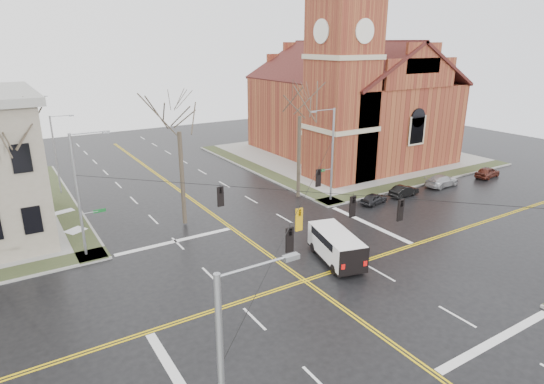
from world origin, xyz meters
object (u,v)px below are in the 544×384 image
streetlight_north_a (57,152)px  parked_car_c (442,181)px  signal_pole_ne (331,152)px  parked_car_d (487,172)px  parked_car_b (404,191)px  parked_car_a (374,199)px  streetlight_north_b (35,123)px  tree_nw_near (179,125)px  tree_ne (300,111)px  cargo_van (335,244)px  signal_pole_nw (80,192)px  tree_nw_far (11,139)px  church (348,94)px

streetlight_north_a → parked_car_c: bearing=-28.4°
signal_pole_ne → streetlight_north_a: (-21.97, 16.50, -0.48)m
parked_car_d → parked_car_b: bearing=80.2°
parked_car_a → parked_car_b: (4.22, 0.05, 0.03)m
streetlight_north_b → tree_nw_near: size_ratio=0.67×
parked_car_a → tree_ne: size_ratio=0.26×
parked_car_a → parked_car_b: parked_car_b is taller
streetlight_north_a → tree_nw_near: size_ratio=0.67×
cargo_van → tree_ne: size_ratio=0.49×
signal_pole_ne → parked_car_a: signal_pole_ne is taller
signal_pole_nw → parked_car_c: signal_pole_nw is taller
cargo_van → parked_car_c: 22.47m
tree_nw_near → parked_car_d: bearing=-8.3°
tree_nw_far → tree_nw_near: (11.82, -0.44, -0.07)m
parked_car_b → tree_ne: (-9.39, 5.36, 8.19)m
streetlight_north_a → tree_nw_far: (-4.21, -14.20, 4.22)m
streetlight_north_a → signal_pole_ne: bearing=-36.9°
streetlight_north_a → parked_car_a: 32.03m
streetlight_north_b → parked_car_c: streetlight_north_b is taller
tree_nw_near → streetlight_north_b: bearing=102.4°
signal_pole_ne → streetlight_north_b: (-21.97, 36.50, -0.48)m
church → parked_car_a: bearing=-122.3°
tree_nw_near → signal_pole_ne: bearing=-7.4°
parked_car_b → tree_nw_far: 34.96m
streetlight_north_a → tree_nw_far: bearing=-106.5°
streetlight_north_a → signal_pole_nw: bearing=-92.3°
parked_car_c → parked_car_d: 7.32m
church → tree_nw_far: (-39.63, -10.98, 0.25)m
streetlight_north_b → signal_pole_nw: bearing=-91.0°
parked_car_c → tree_nw_far: tree_nw_far is taller
tree_nw_near → parked_car_c: bearing=-9.3°
church → parked_car_b: (-6.03, -16.14, -7.87)m
parked_car_b → tree_nw_near: (-21.78, 4.72, 8.05)m
parked_car_d → tree_nw_far: bearing=75.2°
streetlight_north_b → parked_car_d: bearing=-42.9°
cargo_van → parked_car_d: size_ratio=1.58×
parked_car_b → tree_ne: bearing=56.0°
parked_car_c → tree_ne: tree_ne is taller
parked_car_d → tree_ne: size_ratio=0.31×
tree_nw_near → tree_ne: tree_ne is taller
signal_pole_nw → tree_nw_far: size_ratio=0.75×
parked_car_b → tree_nw_far: tree_nw_far is taller
signal_pole_ne → parked_car_c: bearing=-11.3°
parked_car_a → cargo_van: bearing=111.9°
cargo_van → parked_car_a: size_ratio=1.89×
parked_car_a → tree_nw_near: 19.91m
tree_ne → cargo_van: bearing=-114.4°
cargo_van → streetlight_north_b: bearing=121.5°
parked_car_c → tree_ne: 18.24m
streetlight_north_b → streetlight_north_a: bearing=-90.0°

